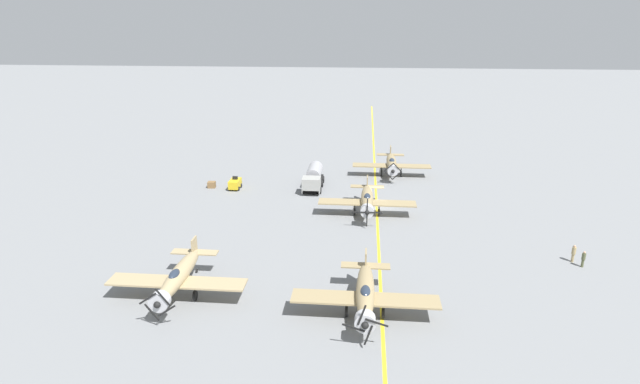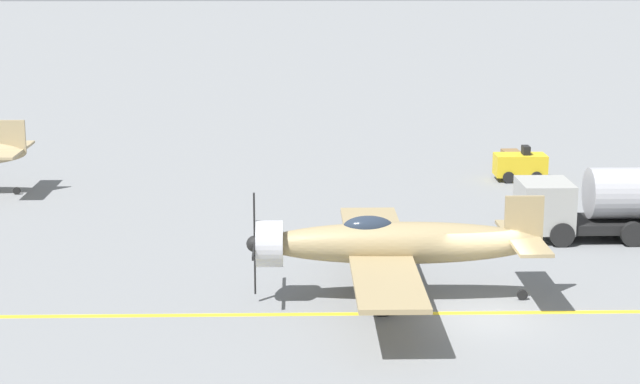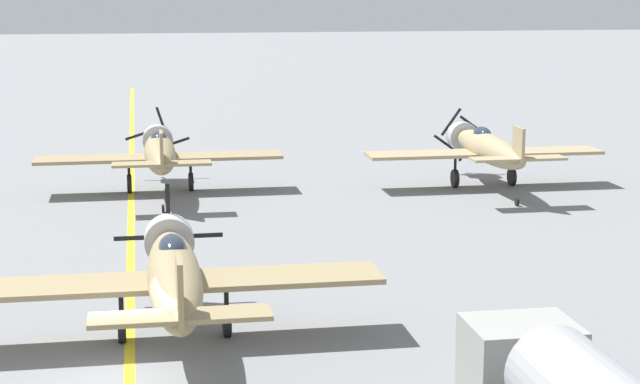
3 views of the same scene
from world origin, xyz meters
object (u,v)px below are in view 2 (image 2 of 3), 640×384
at_px(fuel_tanker, 615,203).
at_px(supply_crate_by_tanker, 511,158).
at_px(tow_tractor, 520,165).
at_px(airplane_mid_center, 390,244).

xyz_separation_m(fuel_tanker, supply_crate_by_tanker, (14.73, 1.32, -1.06)).
xyz_separation_m(tow_tractor, supply_crate_by_tanker, (3.53, -0.22, -0.34)).
bearing_deg(tow_tractor, supply_crate_by_tanker, -3.64).
distance_m(airplane_mid_center, fuel_tanker, 12.58).
relative_size(airplane_mid_center, fuel_tanker, 1.50).
relative_size(fuel_tanker, tow_tractor, 3.08).
bearing_deg(airplane_mid_center, supply_crate_by_tanker, -20.30).
bearing_deg(airplane_mid_center, tow_tractor, -23.23).
relative_size(fuel_tanker, supply_crate_by_tanker, 7.43).
height_order(fuel_tanker, supply_crate_by_tanker, fuel_tanker).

